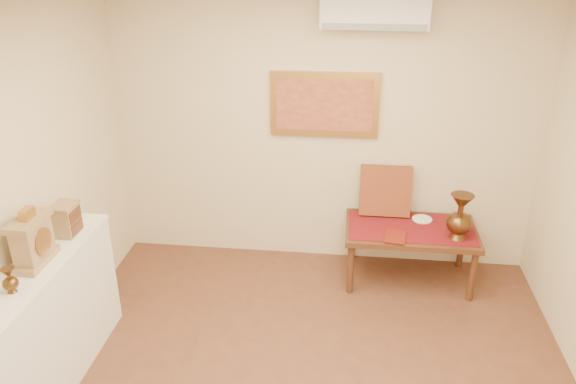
# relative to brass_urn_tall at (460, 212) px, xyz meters

# --- Properties ---
(ceiling) EXTENTS (4.50, 4.50, 0.00)m
(ceiling) POSITION_rel_brass_urn_tall_xyz_m (-1.24, -1.73, 1.89)
(ceiling) COLOR white
(ceiling) RESTS_ON ground
(wall_back) EXTENTS (4.00, 0.02, 2.70)m
(wall_back) POSITION_rel_brass_urn_tall_xyz_m (-1.24, 0.52, 0.54)
(wall_back) COLOR beige
(wall_back) RESTS_ON ground
(brass_urn_small) EXTENTS (0.10, 0.10, 0.22)m
(brass_urn_small) POSITION_rel_brass_urn_tall_xyz_m (-3.04, -1.82, 0.28)
(brass_urn_small) COLOR brown
(brass_urn_small) RESTS_ON display_ledge
(table_cloth) EXTENTS (1.14, 0.59, 0.01)m
(table_cloth) POSITION_rel_brass_urn_tall_xyz_m (-0.39, 0.15, -0.26)
(table_cloth) COLOR maroon
(table_cloth) RESTS_ON low_table
(brass_urn_tall) EXTENTS (0.23, 0.23, 0.51)m
(brass_urn_tall) POSITION_rel_brass_urn_tall_xyz_m (0.00, 0.00, 0.00)
(brass_urn_tall) COLOR brown
(brass_urn_tall) RESTS_ON table_cloth
(plate) EXTENTS (0.19, 0.19, 0.01)m
(plate) POSITION_rel_brass_urn_tall_xyz_m (-0.27, 0.32, -0.25)
(plate) COLOR white
(plate) RESTS_ON table_cloth
(menu) EXTENTS (0.21, 0.27, 0.01)m
(menu) POSITION_rel_brass_urn_tall_xyz_m (-0.55, -0.06, -0.25)
(menu) COLOR maroon
(menu) RESTS_ON table_cloth
(cushion) EXTENTS (0.48, 0.20, 0.49)m
(cushion) POSITION_rel_brass_urn_tall_xyz_m (-0.63, 0.41, -0.01)
(cushion) COLOR #601313
(cushion) RESTS_ON table_cloth
(display_ledge) EXTENTS (0.37, 2.02, 0.98)m
(display_ledge) POSITION_rel_brass_urn_tall_xyz_m (-3.06, -1.73, -0.32)
(display_ledge) COLOR white
(display_ledge) RESTS_ON floor
(mantel_clock) EXTENTS (0.17, 0.36, 0.41)m
(mantel_clock) POSITION_rel_brass_urn_tall_xyz_m (-3.06, -1.47, 0.34)
(mantel_clock) COLOR #A17D52
(mantel_clock) RESTS_ON display_ledge
(wooden_chest) EXTENTS (0.16, 0.21, 0.24)m
(wooden_chest) POSITION_rel_brass_urn_tall_xyz_m (-3.05, -1.05, 0.29)
(wooden_chest) COLOR #A17D52
(wooden_chest) RESTS_ON display_ledge
(low_table) EXTENTS (1.20, 0.70, 0.55)m
(low_table) POSITION_rel_brass_urn_tall_xyz_m (-0.39, 0.15, -0.33)
(low_table) COLOR #532C19
(low_table) RESTS_ON floor
(painting) EXTENTS (1.00, 0.06, 0.60)m
(painting) POSITION_rel_brass_urn_tall_xyz_m (-1.24, 0.50, 0.79)
(painting) COLOR #BC843C
(painting) RESTS_ON wall_back
(ac_unit) EXTENTS (0.90, 0.25, 0.30)m
(ac_unit) POSITION_rel_brass_urn_tall_xyz_m (-0.84, 0.39, 1.64)
(ac_unit) COLOR white
(ac_unit) RESTS_ON wall_back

